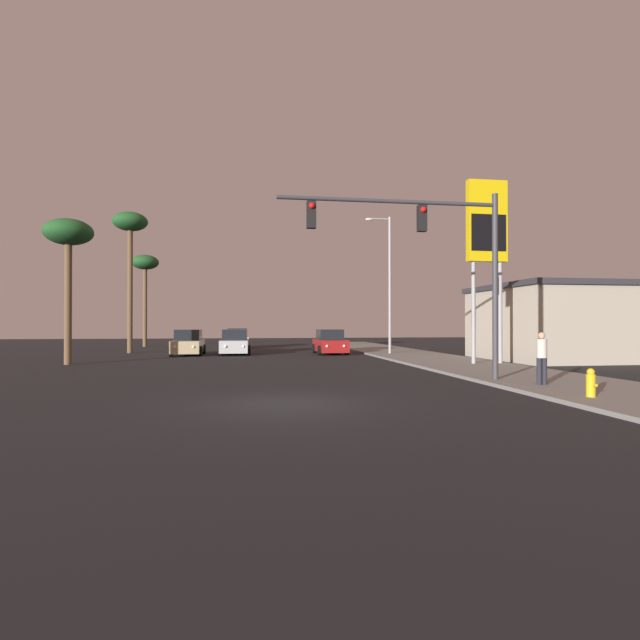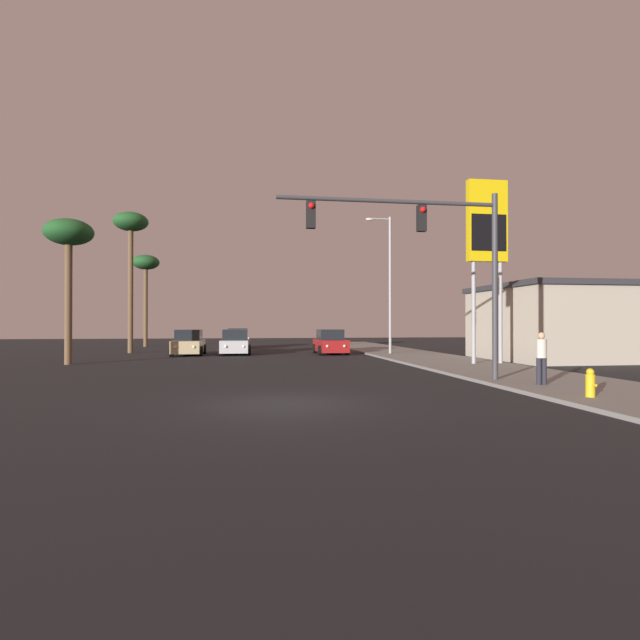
{
  "view_description": "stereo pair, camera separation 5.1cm",
  "coord_description": "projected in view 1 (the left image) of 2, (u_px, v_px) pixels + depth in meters",
  "views": [
    {
      "loc": [
        -1.03,
        -12.8,
        2.05
      ],
      "look_at": [
        2.49,
        10.42,
        2.24
      ],
      "focal_mm": 28.0,
      "sensor_mm": 36.0,
      "label": 1
    },
    {
      "loc": [
        -0.98,
        -12.81,
        2.05
      ],
      "look_at": [
        2.49,
        10.42,
        2.24
      ],
      "focal_mm": 28.0,
      "sensor_mm": 36.0,
      "label": 2
    }
  ],
  "objects": [
    {
      "name": "palm_tree_far",
      "position": [
        145.0,
        267.0,
        44.97
      ],
      "size": [
        2.4,
        2.4,
        8.29
      ],
      "color": "brown",
      "rests_on": "ground"
    },
    {
      "name": "pedestrian_on_sidewalk",
      "position": [
        542.0,
        356.0,
        15.9
      ],
      "size": [
        0.34,
        0.32,
        1.67
      ],
      "color": "#23232D",
      "rests_on": "sidewalk_right"
    },
    {
      "name": "sidewalk_right",
      "position": [
        464.0,
        365.0,
        24.1
      ],
      "size": [
        5.0,
        60.0,
        0.12
      ],
      "color": "gray",
      "rests_on": "ground"
    },
    {
      "name": "car_silver",
      "position": [
        235.0,
        343.0,
        33.59
      ],
      "size": [
        2.04,
        4.34,
        1.68
      ],
      "rotation": [
        0.0,
        0.0,
        3.11
      ],
      "color": "#B7B7BC",
      "rests_on": "ground"
    },
    {
      "name": "palm_tree_mid",
      "position": [
        130.0,
        231.0,
        35.23
      ],
      "size": [
        2.4,
        2.4,
        9.97
      ],
      "color": "brown",
      "rests_on": "ground"
    },
    {
      "name": "ground_plane",
      "position": [
        285.0,
        404.0,
        12.79
      ],
      "size": [
        120.0,
        120.0,
        0.0
      ],
      "primitive_type": "plane",
      "color": "black"
    },
    {
      "name": "street_lamp",
      "position": [
        388.0,
        278.0,
        32.83
      ],
      "size": [
        1.74,
        0.24,
        9.0
      ],
      "color": "#99999E",
      "rests_on": "sidewalk_right"
    },
    {
      "name": "building_gas_station",
      "position": [
        577.0,
        322.0,
        28.82
      ],
      "size": [
        10.3,
        8.3,
        4.3
      ],
      "color": "#B2A893",
      "rests_on": "ground"
    },
    {
      "name": "fire_hydrant",
      "position": [
        591.0,
        383.0,
        13.21
      ],
      "size": [
        0.24,
        0.34,
        0.76
      ],
      "color": "gold",
      "rests_on": "sidewalk_right"
    },
    {
      "name": "car_red",
      "position": [
        330.0,
        343.0,
        34.13
      ],
      "size": [
        2.04,
        4.32,
        1.68
      ],
      "rotation": [
        0.0,
        0.0,
        3.16
      ],
      "color": "maroon",
      "rests_on": "ground"
    },
    {
      "name": "traffic_light_mast",
      "position": [
        434.0,
        246.0,
        17.12
      ],
      "size": [
        7.75,
        0.36,
        6.5
      ],
      "color": "#38383D",
      "rests_on": "sidewalk_right"
    },
    {
      "name": "palm_tree_near",
      "position": [
        68.0,
        239.0,
        25.2
      ],
      "size": [
        2.4,
        2.4,
        7.37
      ],
      "color": "brown",
      "rests_on": "ground"
    },
    {
      "name": "gas_station_sign",
      "position": [
        487.0,
        231.0,
        24.52
      ],
      "size": [
        2.0,
        0.42,
        9.0
      ],
      "color": "#99999E",
      "rests_on": "sidewalk_right"
    },
    {
      "name": "car_tan",
      "position": [
        188.0,
        344.0,
        32.87
      ],
      "size": [
        2.04,
        4.32,
        1.68
      ],
      "rotation": [
        0.0,
        0.0,
        3.13
      ],
      "color": "tan",
      "rests_on": "ground"
    },
    {
      "name": "car_white",
      "position": [
        237.0,
        339.0,
        42.12
      ],
      "size": [
        2.04,
        4.32,
        1.68
      ],
      "rotation": [
        0.0,
        0.0,
        3.15
      ],
      "color": "silver",
      "rests_on": "ground"
    }
  ]
}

